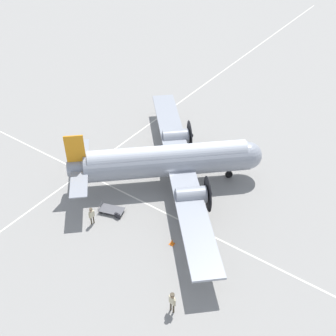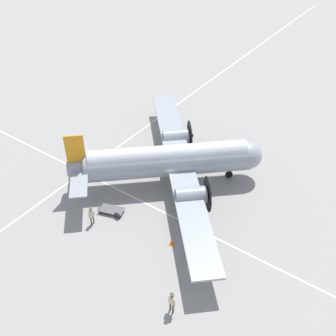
# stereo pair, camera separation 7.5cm
# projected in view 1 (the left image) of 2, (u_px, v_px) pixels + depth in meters

# --- Properties ---
(ground_plane) EXTENTS (300.00, 300.00, 0.00)m
(ground_plane) POSITION_uv_depth(u_px,v_px,m) (168.00, 182.00, 39.24)
(ground_plane) COLOR gray
(apron_line_eastwest) EXTENTS (120.00, 0.16, 0.01)m
(apron_line_eastwest) POSITION_uv_depth(u_px,v_px,m) (145.00, 203.00, 37.00)
(apron_line_eastwest) COLOR silver
(apron_line_eastwest) RESTS_ON ground_plane
(apron_line_northsouth) EXTENTS (0.16, 120.00, 0.01)m
(apron_line_northsouth) POSITION_uv_depth(u_px,v_px,m) (107.00, 155.00, 42.69)
(apron_line_northsouth) COLOR silver
(apron_line_northsouth) RESTS_ON ground_plane
(airliner_main) EXTENTS (19.48, 20.65, 5.89)m
(airliner_main) POSITION_uv_depth(u_px,v_px,m) (173.00, 160.00, 37.72)
(airliner_main) COLOR #9399A3
(airliner_main) RESTS_ON ground_plane
(crew_foreground) EXTENTS (0.62, 0.36, 1.85)m
(crew_foreground) POSITION_uv_depth(u_px,v_px,m) (172.00, 301.00, 27.80)
(crew_foreground) COLOR #473D2D
(crew_foreground) RESTS_ON ground_plane
(passenger_boarding) EXTENTS (0.33, 0.55, 1.66)m
(passenger_boarding) POSITION_uv_depth(u_px,v_px,m) (92.00, 214.00, 34.40)
(passenger_boarding) COLOR #473D2D
(passenger_boarding) RESTS_ON ground_plane
(suitcase_near_door) EXTENTS (0.48, 0.17, 0.52)m
(suitcase_near_door) POSITION_uv_depth(u_px,v_px,m) (117.00, 216.00, 35.41)
(suitcase_near_door) COLOR #232328
(suitcase_near_door) RESTS_ON ground_plane
(baggage_cart) EXTENTS (2.33, 1.69, 0.56)m
(baggage_cart) POSITION_uv_depth(u_px,v_px,m) (111.00, 210.00, 35.94)
(baggage_cart) COLOR #56565B
(baggage_cart) RESTS_ON ground_plane
(traffic_cone) EXTENTS (0.39, 0.39, 0.51)m
(traffic_cone) POSITION_uv_depth(u_px,v_px,m) (172.00, 242.00, 33.10)
(traffic_cone) COLOR orange
(traffic_cone) RESTS_ON ground_plane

